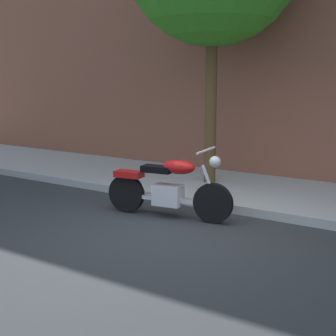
{
  "coord_description": "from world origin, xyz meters",
  "views": [
    {
      "loc": [
        3.64,
        -5.51,
        2.12
      ],
      "look_at": [
        -0.52,
        0.63,
        0.77
      ],
      "focal_mm": 53.04,
      "sensor_mm": 36.0,
      "label": 1
    }
  ],
  "objects": [
    {
      "name": "ground_plane",
      "position": [
        0.0,
        0.0,
        0.0
      ],
      "size": [
        60.0,
        60.0,
        0.0
      ],
      "primitive_type": "plane",
      "color": "#303335"
    },
    {
      "name": "sidewalk",
      "position": [
        0.0,
        2.67,
        0.07
      ],
      "size": [
        22.25,
        2.63,
        0.14
      ],
      "primitive_type": "cube",
      "color": "#B0B0B0",
      "rests_on": "ground"
    },
    {
      "name": "motorcycle",
      "position": [
        -0.52,
        0.64,
        0.46
      ],
      "size": [
        2.06,
        0.71,
        1.1
      ],
      "color": "black",
      "rests_on": "ground"
    }
  ]
}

